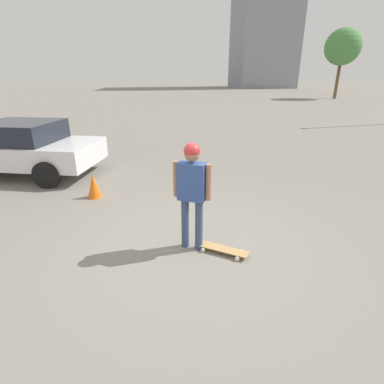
{
  "coord_description": "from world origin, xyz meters",
  "views": [
    {
      "loc": [
        -0.44,
        -4.02,
        2.54
      ],
      "look_at": [
        0.0,
        0.0,
        0.93
      ],
      "focal_mm": 28.0,
      "sensor_mm": 36.0,
      "label": 1
    }
  ],
  "objects": [
    {
      "name": "ground_plane",
      "position": [
        0.0,
        0.0,
        0.0
      ],
      "size": [
        220.0,
        220.0,
        0.0
      ],
      "primitive_type": "plane",
      "color": "gray"
    },
    {
      "name": "person",
      "position": [
        0.0,
        0.0,
        1.04
      ],
      "size": [
        0.53,
        0.35,
        1.66
      ],
      "rotation": [
        0.0,
        0.0,
        -0.43
      ],
      "color": "#38476B",
      "rests_on": "ground_plane"
    },
    {
      "name": "skateboard",
      "position": [
        0.44,
        -0.2,
        0.06
      ],
      "size": [
        0.78,
        0.58,
        0.08
      ],
      "rotation": [
        0.0,
        0.0,
        2.59
      ],
      "color": "tan",
      "rests_on": "ground_plane"
    },
    {
      "name": "car_parked_near",
      "position": [
        -4.09,
        4.18,
        0.72
      ],
      "size": [
        4.35,
        2.74,
        1.39
      ],
      "rotation": [
        0.0,
        0.0,
        2.91
      ],
      "color": "silver",
      "rests_on": "ground_plane"
    },
    {
      "name": "building_block_distant",
      "position": [
        19.39,
        56.12,
        12.57
      ],
      "size": [
        10.18,
        11.57,
        25.14
      ],
      "color": "gray",
      "rests_on": "ground_plane"
    },
    {
      "name": "tree_distant",
      "position": [
        18.54,
        27.95,
        5.04
      ],
      "size": [
        3.58,
        3.58,
        6.86
      ],
      "color": "brown",
      "rests_on": "ground_plane"
    },
    {
      "name": "traffic_cone",
      "position": [
        -1.9,
        2.26,
        0.26
      ],
      "size": [
        0.3,
        0.3,
        0.53
      ],
      "color": "orange",
      "rests_on": "ground_plane"
    }
  ]
}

